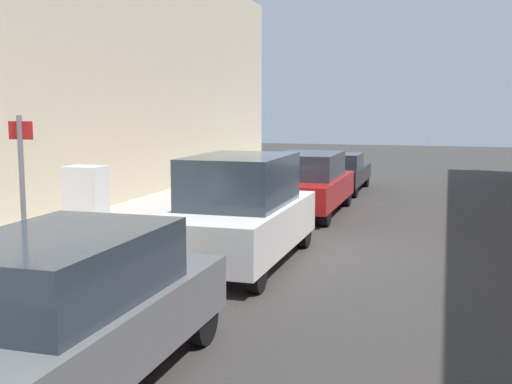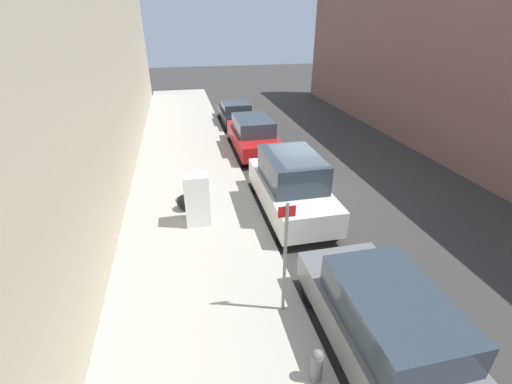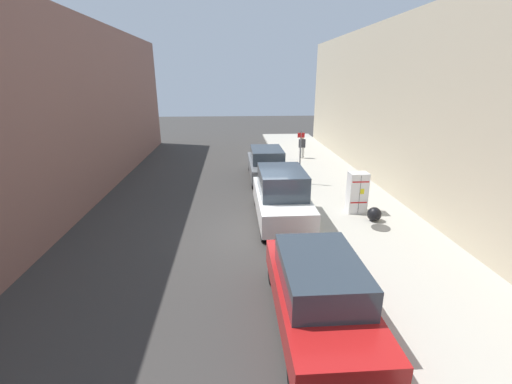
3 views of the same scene
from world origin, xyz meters
The scene contains 10 objects.
ground_plane centered at (0.00, 0.00, 0.00)m, with size 80.00×80.00×0.00m, color #383533.
sidewalk_slab centered at (-4.34, 0.00, 0.08)m, with size 4.55×44.00×0.17m, color #B2ADA0.
discarded_refrigerator centered at (-4.19, -1.32, 1.01)m, with size 0.77×0.59×1.69m.
manhole_cover centered at (-4.58, 0.37, 0.18)m, with size 0.70×0.70×0.02m, color #47443F.
street_sign_post centered at (-2.58, -5.46, 1.71)m, with size 0.36×0.07×2.77m.
trash_bag centered at (-4.58, -0.33, 0.44)m, with size 0.55×0.55×0.55m, color black.
parked_suv_gray centered at (-0.99, -7.03, 0.90)m, with size 1.95×4.82×1.75m.
parked_van_white centered at (-0.99, -1.01, 1.04)m, with size 1.97×4.74×2.12m.
parked_suv_red centered at (-0.99, 5.19, 0.90)m, with size 1.95×4.77×1.75m.
parked_sedan_dark centered at (-0.99, 10.45, 0.72)m, with size 1.86×4.33×1.38m.
Camera 1 is at (2.81, -12.64, 3.04)m, focal length 45.00 mm.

